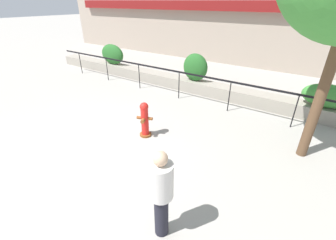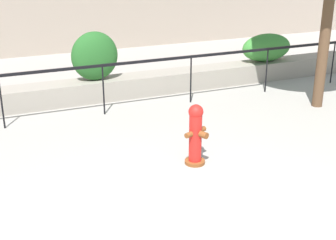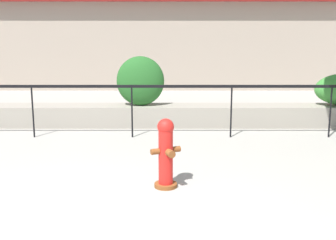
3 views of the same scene
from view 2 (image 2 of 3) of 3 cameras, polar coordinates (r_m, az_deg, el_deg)
The scene contains 6 objects.
ground_plane at distance 6.48m, azimuth 4.67°, elevation -12.98°, with size 120.00×120.00×0.00m, color #9E9991.
planter_wall_low at distance 11.54m, azimuth -9.30°, elevation 3.59°, with size 18.00×0.70×0.50m, color gray.
fence_railing_segment at distance 10.30m, azimuth -8.00°, elevation 6.04°, with size 15.00×0.05×1.15m.
hedge_bush_1 at distance 11.35m, azimuth -8.93°, elevation 7.71°, with size 1.13×0.59×1.17m, color #235B23.
hedge_bush_2 at distance 13.43m, azimuth 11.92°, elevation 8.64°, with size 1.51×0.70×0.77m, color #387F33.
fire_hydrant at distance 7.97m, azimuth 3.39°, elevation -1.73°, with size 0.47×0.48×1.08m.
Camera 2 is at (-2.60, -4.73, 3.58)m, focal length 50.00 mm.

